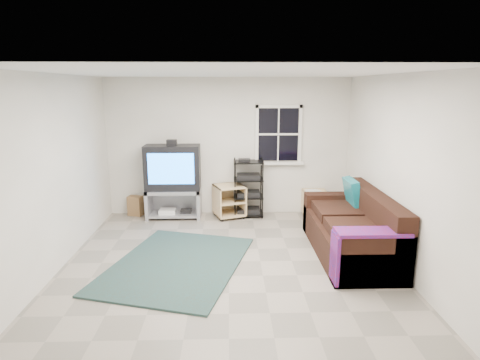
{
  "coord_description": "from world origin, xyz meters",
  "views": [
    {
      "loc": [
        0.01,
        -5.29,
        2.43
      ],
      "look_at": [
        0.17,
        0.4,
        1.1
      ],
      "focal_mm": 30.0,
      "sensor_mm": 36.0,
      "label": 1
    }
  ],
  "objects_px": {
    "tv_unit": "(173,175)",
    "side_table_left": "(228,200)",
    "av_rack": "(248,192)",
    "side_table_right": "(314,201)",
    "sofa": "(353,231)"
  },
  "relations": [
    {
      "from": "tv_unit",
      "to": "side_table_left",
      "type": "relative_size",
      "value": 2.23
    },
    {
      "from": "tv_unit",
      "to": "av_rack",
      "type": "relative_size",
      "value": 1.34
    },
    {
      "from": "side_table_left",
      "to": "side_table_right",
      "type": "height_order",
      "value": "side_table_left"
    },
    {
      "from": "sofa",
      "to": "side_table_left",
      "type": "bearing_deg",
      "value": 135.24
    },
    {
      "from": "av_rack",
      "to": "side_table_left",
      "type": "distance_m",
      "value": 0.41
    },
    {
      "from": "tv_unit",
      "to": "side_table_right",
      "type": "xyz_separation_m",
      "value": [
        2.68,
        0.06,
        -0.53
      ]
    },
    {
      "from": "tv_unit",
      "to": "side_table_left",
      "type": "bearing_deg",
      "value": 1.82
    },
    {
      "from": "side_table_left",
      "to": "side_table_right",
      "type": "xyz_separation_m",
      "value": [
        1.65,
        0.02,
        -0.04
      ]
    },
    {
      "from": "tv_unit",
      "to": "sofa",
      "type": "distance_m",
      "value": 3.41
    },
    {
      "from": "av_rack",
      "to": "side_table_left",
      "type": "bearing_deg",
      "value": -176.89
    },
    {
      "from": "side_table_right",
      "to": "sofa",
      "type": "bearing_deg",
      "value": -84.15
    },
    {
      "from": "av_rack",
      "to": "side_table_right",
      "type": "relative_size",
      "value": 2.16
    },
    {
      "from": "av_rack",
      "to": "sofa",
      "type": "height_order",
      "value": "av_rack"
    },
    {
      "from": "side_table_right",
      "to": "sofa",
      "type": "xyz_separation_m",
      "value": [
        0.19,
        -1.84,
        0.07
      ]
    },
    {
      "from": "av_rack",
      "to": "sofa",
      "type": "bearing_deg",
      "value": -51.69
    }
  ]
}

